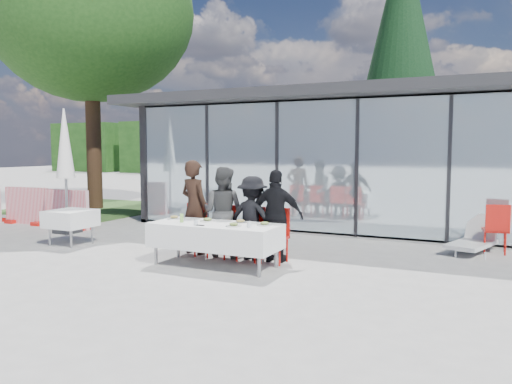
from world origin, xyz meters
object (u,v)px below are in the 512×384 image
(diner_chair_c, at_px, (252,231))
(plate_d, at_px, (265,224))
(dining_table, at_px, (215,236))
(plate_extra, at_px, (234,225))
(diner_b, at_px, (223,212))
(deciduous_tree, at_px, (90,15))
(spare_table_left, at_px, (71,219))
(folded_eyeglasses, at_px, (200,225))
(plate_a, at_px, (174,218))
(diner_c, at_px, (252,218))
(diner_d, at_px, (276,216))
(juice_bottle, at_px, (182,218))
(diner_a, at_px, (194,207))
(diner_chair_d, at_px, (276,232))
(lounger, at_px, (475,239))
(market_umbrella, at_px, (65,152))
(diner_chair_b, at_px, (223,228))
(plate_c, at_px, (240,222))
(conifer_tree, at_px, (401,46))
(plate_b, at_px, (207,220))
(diner_chair_a, at_px, (194,226))

(diner_chair_c, bearing_deg, plate_d, -49.35)
(dining_table, relative_size, plate_extra, 8.33)
(diner_b, relative_size, deciduous_tree, 0.18)
(spare_table_left, bearing_deg, folded_eyeglasses, -11.45)
(plate_a, bearing_deg, diner_c, 25.02)
(diner_d, distance_m, plate_extra, 1.01)
(diner_d, bearing_deg, plate_extra, 59.54)
(plate_extra, xyz_separation_m, juice_bottle, (-1.05, 0.03, 0.05))
(diner_a, xyz_separation_m, diner_chair_d, (1.73, -0.01, -0.37))
(deciduous_tree, bearing_deg, lounger, -11.51)
(market_umbrella, bearing_deg, diner_chair_b, -8.98)
(plate_c, bearing_deg, plate_d, -9.21)
(dining_table, bearing_deg, plate_c, 30.33)
(diner_b, relative_size, plate_d, 6.28)
(diner_a, bearing_deg, diner_chair_b, -165.08)
(plate_a, distance_m, lounger, 5.89)
(plate_extra, height_order, spare_table_left, plate_extra)
(plate_d, height_order, deciduous_tree, deciduous_tree)
(dining_table, xyz_separation_m, diner_a, (-0.89, 0.76, 0.37))
(deciduous_tree, distance_m, conifer_tree, 11.41)
(plate_b, distance_m, juice_bottle, 0.46)
(plate_c, bearing_deg, diner_b, 139.88)
(diner_chair_d, height_order, plate_a, diner_chair_d)
(diner_chair_a, relative_size, diner_chair_b, 1.00)
(diner_d, bearing_deg, juice_bottle, 23.92)
(diner_a, height_order, diner_chair_d, diner_a)
(diner_b, relative_size, juice_bottle, 11.04)
(dining_table, distance_m, market_umbrella, 5.39)
(diner_b, bearing_deg, lounger, -151.78)
(dining_table, relative_size, plate_c, 8.33)
(diner_chair_b, bearing_deg, lounger, 29.71)
(plate_c, relative_size, juice_bottle, 1.76)
(lounger, bearing_deg, diner_chair_d, -142.61)
(diner_b, relative_size, market_umbrella, 0.57)
(folded_eyeglasses, height_order, lounger, folded_eyeglasses)
(market_umbrella, bearing_deg, juice_bottle, -20.38)
(plate_extra, bearing_deg, plate_d, 35.94)
(deciduous_tree, bearing_deg, diner_chair_b, -32.56)
(diner_d, bearing_deg, plate_d, 85.86)
(diner_chair_a, bearing_deg, diner_chair_b, 0.00)
(conifer_tree, bearing_deg, diner_d, -91.03)
(plate_c, bearing_deg, plate_a, -177.13)
(diner_a, xyz_separation_m, diner_chair_b, (0.63, -0.01, -0.37))
(juice_bottle, distance_m, folded_eyeglasses, 0.54)
(diner_a, bearing_deg, diner_chair_c, -164.45)
(plate_a, relative_size, market_umbrella, 0.09)
(diner_chair_a, xyz_separation_m, juice_bottle, (0.30, -0.88, 0.29))
(dining_table, bearing_deg, conifer_tree, 85.28)
(diner_chair_a, relative_size, market_umbrella, 0.33)
(diner_chair_a, bearing_deg, diner_a, 90.00)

